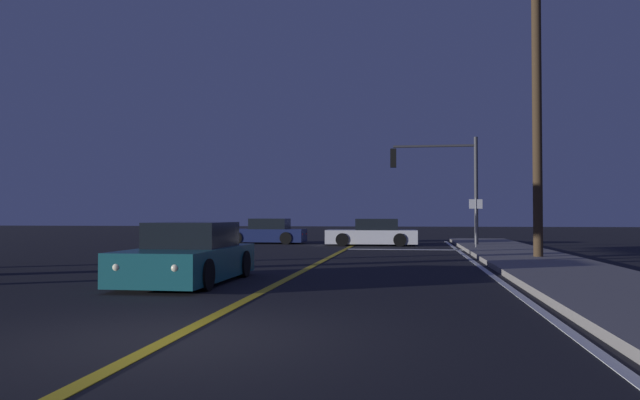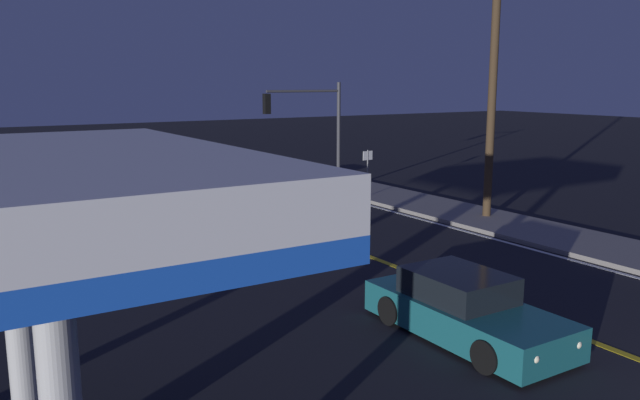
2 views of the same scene
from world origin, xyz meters
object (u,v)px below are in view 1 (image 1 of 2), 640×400
Objects in this scene: car_far_approaching_white at (373,234)px; car_mid_block_teal at (189,256)px; car_following_oncoming_navy at (266,233)px; traffic_signal_near_right at (443,173)px; utility_pole_right at (537,89)px; street_sign_corner at (476,215)px.

car_far_approaching_white is 18.12m from car_mid_block_teal.
traffic_signal_near_right reaches higher than car_following_oncoming_navy.
car_following_oncoming_navy is 17.23m from utility_pole_right.
car_far_approaching_white and car_following_oncoming_navy have the same top height.
car_mid_block_teal is at bearing 168.40° from car_far_approaching_white.
street_sign_corner reaches higher than car_far_approaching_white.
street_sign_corner is (10.45, -5.56, 0.94)m from car_following_oncoming_navy.
utility_pole_right is at bearing -133.35° from car_following_oncoming_navy.
car_following_oncoming_navy is 10.05m from traffic_signal_near_right.
street_sign_corner is (1.24, -2.80, -1.98)m from traffic_signal_near_right.
car_following_oncoming_navy is 11.88m from street_sign_corner.
car_mid_block_teal is at bearing 68.93° from traffic_signal_near_right.
car_far_approaching_white is at bearing -99.55° from car_mid_block_teal.
utility_pole_right is 4.91× the size of street_sign_corner.
utility_pole_right is (9.05, 7.97, 5.10)m from car_mid_block_teal.
street_sign_corner is at bearing -118.92° from car_mid_block_teal.
utility_pole_right is (2.64, -8.66, 2.18)m from traffic_signal_near_right.
utility_pole_right is at bearing -76.57° from street_sign_corner.
car_mid_block_teal and car_following_oncoming_navy have the same top height.
traffic_signal_near_right reaches higher than street_sign_corner.
street_sign_corner is at bearing 103.43° from utility_pole_right.
traffic_signal_near_right is at bearing -106.08° from car_following_oncoming_navy.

